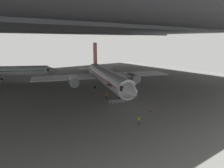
# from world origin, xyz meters

# --- Properties ---
(ground_plane) EXTENTS (110.00, 110.00, 0.00)m
(ground_plane) POSITION_xyz_m (0.00, 0.00, 0.00)
(ground_plane) COLOR gray
(hangar_structure) EXTENTS (121.00, 99.00, 17.34)m
(hangar_structure) POSITION_xyz_m (-0.10, 13.74, 16.70)
(hangar_structure) COLOR #4C4F54
(hangar_structure) RESTS_ON ground_plane
(airplane_main) EXTENTS (38.51, 38.77, 12.37)m
(airplane_main) POSITION_xyz_m (0.82, 3.13, 3.62)
(airplane_main) COLOR white
(airplane_main) RESTS_ON ground_plane
(boarding_stairs) EXTENTS (4.60, 2.80, 4.85)m
(boarding_stairs) POSITION_xyz_m (-3.53, -7.03, 0.75)
(boarding_stairs) COLOR slate
(boarding_stairs) RESTS_ON ground_plane
(crew_worker_near_nose) EXTENTS (0.40, 0.44, 1.66)m
(crew_worker_near_nose) POSITION_xyz_m (-8.61, -19.15, 0.94)
(crew_worker_near_nose) COLOR #232838
(crew_worker_near_nose) RESTS_ON ground_plane
(crew_worker_by_stairs) EXTENTS (0.37, 0.49, 1.57)m
(crew_worker_by_stairs) POSITION_xyz_m (-4.36, -4.36, 0.89)
(crew_worker_by_stairs) COLOR #232838
(crew_worker_by_stairs) RESTS_ON ground_plane
(airplane_distant) EXTENTS (30.96, 31.24, 10.64)m
(airplane_distant) POSITION_xyz_m (-18.85, 31.98, 3.30)
(airplane_distant) COLOR white
(airplane_distant) RESTS_ON ground_plane
(traffic_cone_orange) EXTENTS (0.36, 0.36, 0.60)m
(traffic_cone_orange) POSITION_xyz_m (-2.14, -15.73, 0.29)
(traffic_cone_orange) COLOR black
(traffic_cone_orange) RESTS_ON ground_plane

